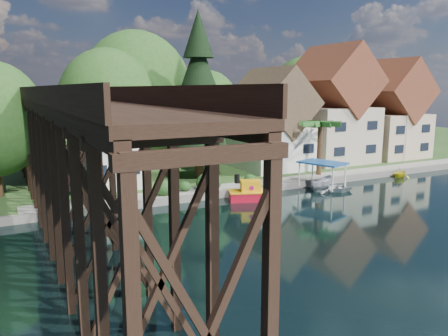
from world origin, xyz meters
The scene contains 18 objects.
ground centered at (0.00, 0.00, 0.00)m, with size 140.00×140.00×0.00m, color black.
bank centered at (0.00, 34.00, 0.25)m, with size 140.00×52.00×0.50m, color #2A4D1E.
seawall centered at (4.00, 8.00, 0.31)m, with size 60.00×0.40×0.62m, color slate.
promenade centered at (6.00, 9.30, 0.53)m, with size 50.00×2.60×0.06m, color gray.
trestle_bridge centered at (-16.00, 5.17, 5.35)m, with size 4.12×44.18×9.30m.
house_left centered at (7.00, 16.00, 5.14)m, with size 7.64×8.64×11.02m.
house_center centered at (16.00, 16.50, 6.42)m, with size 8.65×9.18×13.89m.
house_right centered at (25.00, 16.00, 5.78)m, with size 8.15×8.64×12.45m.
shed centered at (-11.00, 14.50, 3.83)m, with size 5.09×5.40×7.85m.
bg_trees centered at (1.00, 21.25, 7.29)m, with size 49.90×13.30×10.57m.
shrubs centered at (-4.60, 9.26, 1.23)m, with size 15.76×2.47×1.70m.
conifer centered at (-2.33, 14.53, 8.20)m, with size 6.49×6.49×15.99m.
palm_tree centered at (8.87, 9.95, 5.57)m, with size 5.39×5.39×5.81m.
flagpole centered at (23.81, 11.87, 4.80)m, with size 1.06×0.37×7.01m.
tugboat centered at (-1.73, 6.08, 0.68)m, with size 3.55×2.76×2.27m.
boat_white_a centered at (6.81, 5.51, 0.39)m, with size 2.70×3.78×0.78m, color silver.
boat_canopy centered at (6.44, 6.55, 1.10)m, with size 3.86×4.64×2.56m.
boat_yellow centered at (17.36, 7.03, 0.60)m, with size 1.97×2.28×1.20m, color yellow.
Camera 1 is at (-19.86, -24.21, 9.19)m, focal length 35.00 mm.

